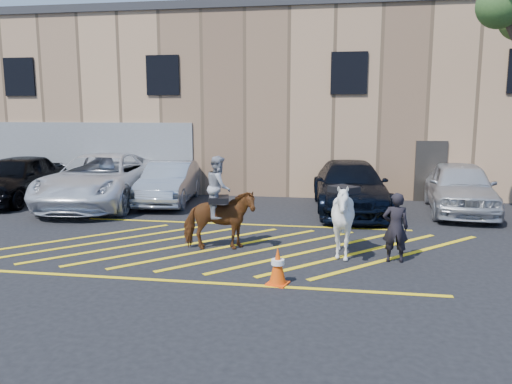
# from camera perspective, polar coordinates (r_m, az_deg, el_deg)

# --- Properties ---
(ground) EXTENTS (90.00, 90.00, 0.00)m
(ground) POSITION_cam_1_polar(r_m,az_deg,el_deg) (12.44, -3.38, -5.98)
(ground) COLOR black
(ground) RESTS_ON ground
(car_black_suv) EXTENTS (2.50, 5.16, 1.70)m
(car_black_suv) POSITION_cam_1_polar(r_m,az_deg,el_deg) (20.02, -25.73, 1.42)
(car_black_suv) COLOR black
(car_black_suv) RESTS_ON ground
(car_white_pickup) EXTENTS (3.53, 6.66, 1.78)m
(car_white_pickup) POSITION_cam_1_polar(r_m,az_deg,el_deg) (18.18, -17.25, 1.36)
(car_white_pickup) COLOR silver
(car_white_pickup) RESTS_ON ground
(car_silver_sedan) EXTENTS (2.00, 4.59, 1.47)m
(car_silver_sedan) POSITION_cam_1_polar(r_m,az_deg,el_deg) (18.01, -9.84, 1.06)
(car_silver_sedan) COLOR #9CA1AA
(car_silver_sedan) RESTS_ON ground
(car_blue_suv) EXTENTS (2.71, 5.70, 1.60)m
(car_blue_suv) POSITION_cam_1_polar(r_m,az_deg,el_deg) (16.63, 10.70, 0.60)
(car_blue_suv) COLOR black
(car_blue_suv) RESTS_ON ground
(car_white_suv) EXTENTS (2.38, 5.01, 1.65)m
(car_white_suv) POSITION_cam_1_polar(r_m,az_deg,el_deg) (17.39, 22.28, 0.52)
(car_white_suv) COLOR silver
(car_white_suv) RESTS_ON ground
(handler) EXTENTS (0.56, 0.37, 1.53)m
(handler) POSITION_cam_1_polar(r_m,az_deg,el_deg) (11.26, 15.65, -3.92)
(handler) COLOR black
(handler) RESTS_ON ground
(warehouse) EXTENTS (32.42, 10.20, 7.30)m
(warehouse) POSITION_cam_1_polar(r_m,az_deg,el_deg) (23.84, 2.88, 10.21)
(warehouse) COLOR tan
(warehouse) RESTS_ON ground
(hatching_zone) EXTENTS (12.60, 5.12, 0.01)m
(hatching_zone) POSITION_cam_1_polar(r_m,az_deg,el_deg) (12.15, -3.69, -6.32)
(hatching_zone) COLOR yellow
(hatching_zone) RESTS_ON ground
(mounted_bay) EXTENTS (1.82, 1.10, 2.24)m
(mounted_bay) POSITION_cam_1_polar(r_m,az_deg,el_deg) (11.78, -4.26, -2.33)
(mounted_bay) COLOR brown
(mounted_bay) RESTS_ON ground
(saddled_white) EXTENTS (2.11, 2.12, 1.74)m
(saddled_white) POSITION_cam_1_polar(r_m,az_deg,el_deg) (11.30, 9.91, -3.08)
(saddled_white) COLOR white
(saddled_white) RESTS_ON ground
(traffic_cone) EXTENTS (0.47, 0.47, 0.73)m
(traffic_cone) POSITION_cam_1_polar(r_m,az_deg,el_deg) (9.57, 2.50, -8.42)
(traffic_cone) COLOR #FF460A
(traffic_cone) RESTS_ON ground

